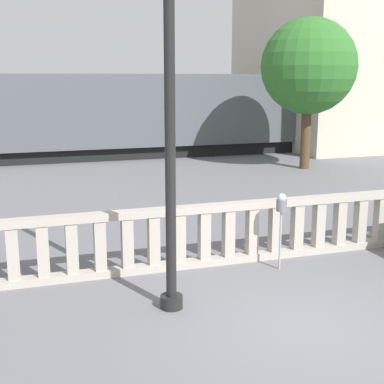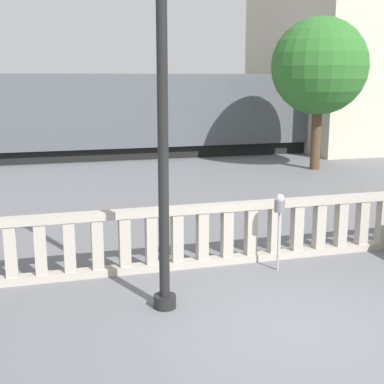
{
  "view_description": "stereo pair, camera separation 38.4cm",
  "coord_description": "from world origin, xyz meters",
  "px_view_note": "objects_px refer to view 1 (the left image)",
  "views": [
    {
      "loc": [
        -3.65,
        -6.18,
        3.5
      ],
      "look_at": [
        -0.4,
        3.87,
        1.21
      ],
      "focal_mm": 50.0,
      "sensor_mm": 36.0,
      "label": 1
    },
    {
      "loc": [
        -3.29,
        -6.29,
        3.5
      ],
      "look_at": [
        -0.4,
        3.87,
        1.21
      ],
      "focal_mm": 50.0,
      "sensor_mm": 36.0,
      "label": 2
    }
  ],
  "objects_px": {
    "parking_meter": "(281,208)",
    "train_near": "(112,114)",
    "lamppost": "(170,121)",
    "tree_left": "(309,67)"
  },
  "relations": [
    {
      "from": "lamppost",
      "to": "train_near",
      "type": "bearing_deg",
      "value": 83.52
    },
    {
      "from": "lamppost",
      "to": "train_near",
      "type": "height_order",
      "value": "lamppost"
    },
    {
      "from": "parking_meter",
      "to": "train_near",
      "type": "bearing_deg",
      "value": 92.07
    },
    {
      "from": "parking_meter",
      "to": "tree_left",
      "type": "relative_size",
      "value": 0.25
    },
    {
      "from": "lamppost",
      "to": "tree_left",
      "type": "bearing_deg",
      "value": 51.98
    },
    {
      "from": "lamppost",
      "to": "tree_left",
      "type": "height_order",
      "value": "tree_left"
    },
    {
      "from": "tree_left",
      "to": "train_near",
      "type": "bearing_deg",
      "value": 141.13
    },
    {
      "from": "parking_meter",
      "to": "train_near",
      "type": "xyz_separation_m",
      "value": [
        -0.54,
        15.02,
        0.72
      ]
    },
    {
      "from": "parking_meter",
      "to": "train_near",
      "type": "relative_size",
      "value": 0.06
    },
    {
      "from": "lamppost",
      "to": "parking_meter",
      "type": "height_order",
      "value": "lamppost"
    }
  ]
}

